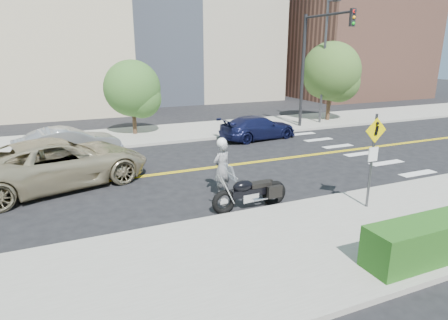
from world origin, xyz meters
The scene contains 15 objects.
ground_plane centered at (0.00, 0.00, 0.00)m, with size 120.00×120.00×0.00m, color black.
sidewalk_near centered at (0.00, -7.50, 0.07)m, with size 60.00×5.00×0.15m, color #9E9B91.
sidewalk_far centered at (0.00, 7.50, 0.07)m, with size 60.00×5.00×0.15m, color #9E9B91.
building_mid centered at (8.00, 26.00, 10.00)m, with size 18.00×14.00×20.00m, color #A39984.
building_right centered at (26.00, 20.00, 6.00)m, with size 14.00×12.00×12.00m, color #8C5947.
lamp_post centered at (12.00, 6.50, 4.15)m, with size 0.16×0.16×8.00m, color #4C4C51.
traffic_light centered at (10.00, 5.08, 4.67)m, with size 0.28×4.50×7.00m.
pedestrian_sign centered at (4.20, -6.31, 1.96)m, with size 0.78×0.08×3.00m.
motorcyclist centered at (0.45, -3.19, 1.05)m, with size 0.83×0.68×2.10m.
motorcycle centered at (0.87, -4.60, 0.79)m, with size 2.60×0.79×1.58m, color black, non-canonical shape.
suv centered at (-4.80, 0.12, 0.91)m, with size 3.03×6.58×1.83m, color tan.
parked_car_silver centered at (-4.40, 3.82, 0.77)m, with size 1.63×4.69×1.54m, color #929599.
parked_car_blue centered at (5.86, 4.20, 0.68)m, with size 1.91×4.69×1.36m, color #171B45.
tree_far_a centered at (-0.62, 7.80, 2.85)m, with size 3.30×3.30×4.51m.
tree_far_b centered at (13.14, 7.10, 3.59)m, with size 4.08×4.08×5.64m.
Camera 1 is at (-4.41, -14.73, 4.96)m, focal length 30.00 mm.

